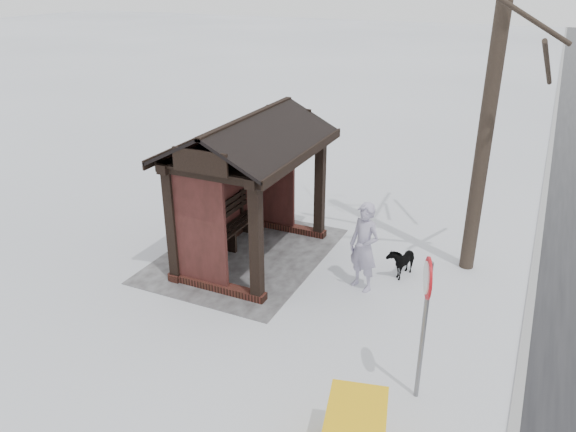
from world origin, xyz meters
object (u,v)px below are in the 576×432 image
object	(u,v)px
pedestrian	(364,247)
dog	(402,260)
bus_shelter	(244,159)
road_sign	(426,300)

from	to	relation	value
pedestrian	dog	xyz separation A→B (m)	(-0.84, 0.54, -0.56)
bus_shelter	pedestrian	distance (m)	2.97
pedestrian	road_sign	xyz separation A→B (m)	(2.54, 1.64, 0.74)
dog	road_sign	distance (m)	3.78
pedestrian	road_sign	distance (m)	3.12
pedestrian	dog	size ratio (longest dim) A/B	2.33
bus_shelter	pedestrian	bearing A→B (deg)	85.12
bus_shelter	road_sign	bearing A→B (deg)	57.21
bus_shelter	road_sign	distance (m)	5.15
bus_shelter	road_sign	world-z (taller)	bus_shelter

